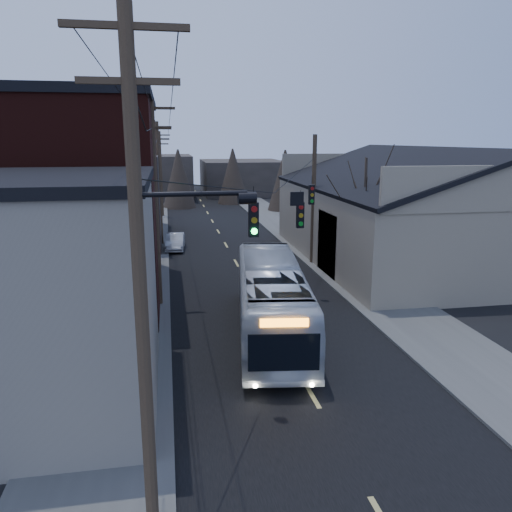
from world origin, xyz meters
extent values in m
cube|color=black|center=(0.00, 30.00, 0.01)|extent=(9.00, 110.00, 0.02)
cube|color=#474744|center=(-6.50, 30.00, 0.06)|extent=(4.00, 110.00, 0.12)
cube|color=#474744|center=(6.50, 30.00, 0.06)|extent=(4.00, 110.00, 0.12)
cube|color=slate|center=(-9.00, 9.00, 3.50)|extent=(8.00, 8.00, 7.00)
cube|color=black|center=(-10.00, 20.00, 5.00)|extent=(10.00, 12.00, 10.00)
cube|color=#2F2A25|center=(-9.50, 36.00, 3.50)|extent=(9.00, 14.00, 7.00)
cube|color=#7F735C|center=(13.00, 25.00, 2.50)|extent=(16.00, 20.00, 5.00)
cube|color=black|center=(9.00, 25.00, 6.30)|extent=(8.16, 20.60, 2.86)
cube|color=black|center=(17.00, 25.00, 6.30)|extent=(8.16, 20.60, 2.86)
cube|color=#2F2A25|center=(-6.00, 65.00, 3.00)|extent=(10.00, 12.00, 6.00)
cube|color=#2F2A25|center=(7.00, 70.00, 2.50)|extent=(12.00, 14.00, 5.00)
cone|color=black|center=(6.50, 20.00, 3.60)|extent=(0.40, 0.40, 7.20)
cylinder|color=#382B1E|center=(-5.00, 3.00, 5.25)|extent=(0.28, 0.28, 10.50)
cube|color=#382B1E|center=(-5.00, 3.00, 10.10)|extent=(2.20, 0.12, 0.12)
cylinder|color=#382B1E|center=(-5.00, 18.00, 5.00)|extent=(0.28, 0.28, 10.00)
cube|color=#382B1E|center=(-5.00, 18.00, 9.60)|extent=(2.20, 0.12, 0.12)
cylinder|color=#382B1E|center=(-5.00, 33.00, 4.75)|extent=(0.28, 0.28, 9.50)
cube|color=#382B1E|center=(-5.00, 33.00, 9.10)|extent=(2.20, 0.12, 0.12)
cylinder|color=#382B1E|center=(-5.00, 48.00, 4.50)|extent=(0.28, 0.28, 9.00)
cube|color=#382B1E|center=(-5.00, 48.00, 8.60)|extent=(2.20, 0.12, 0.12)
cylinder|color=#382B1E|center=(5.00, 25.00, 4.25)|extent=(0.28, 0.28, 8.50)
cube|color=black|center=(-2.00, 7.50, 5.95)|extent=(0.28, 0.20, 1.00)
cube|color=black|center=(0.60, 12.00, 5.35)|extent=(0.28, 0.20, 1.00)
cube|color=black|center=(2.80, 18.00, 5.45)|extent=(0.28, 0.20, 1.00)
imported|color=silver|center=(-0.23, 13.33, 1.57)|extent=(4.14, 11.56, 3.15)
imported|color=#ACB0B4|center=(-3.97, 31.05, 0.61)|extent=(1.58, 3.82, 1.23)
camera|label=1|loc=(-4.41, -6.47, 8.21)|focal=35.00mm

